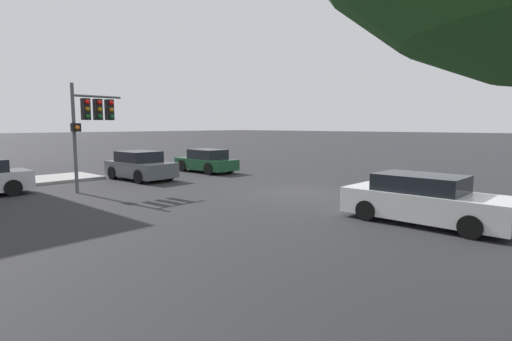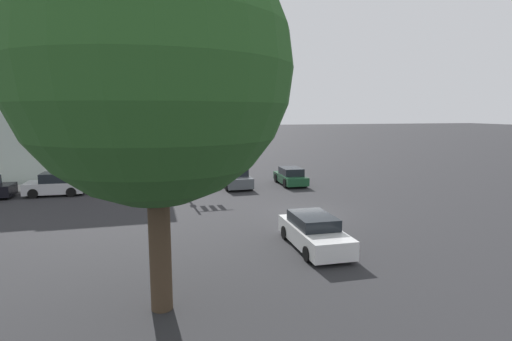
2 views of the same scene
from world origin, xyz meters
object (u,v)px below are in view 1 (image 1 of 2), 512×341
(crossing_car_0, at_px, (425,200))
(crossing_car_2, at_px, (140,166))
(traffic_signal, at_px, (92,116))
(crossing_car_1, at_px, (206,161))

(crossing_car_0, xyz_separation_m, crossing_car_2, (14.30, 0.42, 0.03))
(crossing_car_0, height_order, crossing_car_2, crossing_car_2)
(traffic_signal, distance_m, crossing_car_0, 13.39)
(traffic_signal, xyz_separation_m, crossing_car_1, (1.68, -7.76, -2.56))
(traffic_signal, relative_size, crossing_car_0, 0.98)
(crossing_car_2, bearing_deg, crossing_car_0, 0.39)
(crossing_car_0, relative_size, crossing_car_1, 1.10)
(traffic_signal, xyz_separation_m, crossing_car_0, (-12.61, -3.68, -2.55))
(traffic_signal, bearing_deg, crossing_car_0, 16.87)
(traffic_signal, relative_size, crossing_car_1, 1.09)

